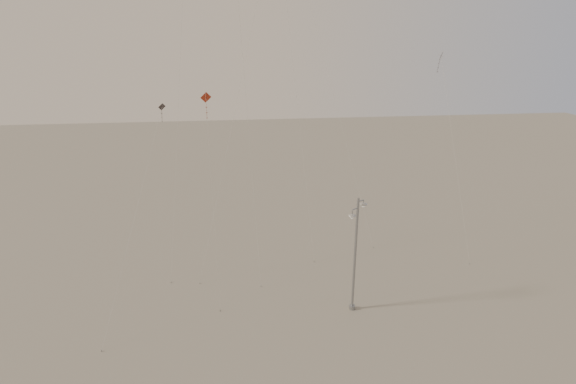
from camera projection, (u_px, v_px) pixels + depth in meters
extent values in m
plane|color=gray|center=(325.00, 320.00, 31.40)|extent=(160.00, 160.00, 0.00)
cylinder|color=gray|center=(352.00, 307.00, 32.62)|extent=(0.44, 0.44, 0.30)
cylinder|color=gray|center=(355.00, 257.00, 31.28)|extent=(0.21, 0.18, 8.46)
cylinder|color=gray|center=(358.00, 199.00, 29.87)|extent=(0.14, 0.14, 0.18)
cylinder|color=gray|center=(361.00, 201.00, 30.06)|extent=(0.47, 0.30, 0.07)
cylinder|color=gray|center=(364.00, 202.00, 30.24)|extent=(0.06, 0.06, 0.30)
ellipsoid|color=#ABABA6|center=(363.00, 204.00, 30.29)|extent=(0.52, 0.52, 0.18)
cylinder|color=gray|center=(355.00, 209.00, 29.87)|extent=(0.53, 0.41, 0.07)
cylinder|color=gray|center=(352.00, 213.00, 29.74)|extent=(0.06, 0.06, 0.40)
ellipsoid|color=#ABABA6|center=(352.00, 216.00, 29.81)|extent=(0.52, 0.52, 0.18)
cylinder|color=beige|center=(181.00, 47.00, 35.02)|extent=(3.36, 9.91, 35.90)
cylinder|color=gray|center=(171.00, 282.00, 36.11)|extent=(0.06, 0.06, 0.10)
cylinder|color=beige|center=(245.00, 84.00, 32.64)|extent=(1.40, 4.89, 30.89)
cylinder|color=gray|center=(261.00, 286.00, 35.53)|extent=(0.06, 0.06, 0.10)
cylinder|color=beige|center=(289.00, 28.00, 39.10)|extent=(2.75, 13.40, 38.75)
cylinder|color=gray|center=(314.00, 262.00, 39.39)|extent=(0.06, 0.06, 0.10)
cube|color=maroon|center=(206.00, 97.00, 27.47)|extent=(0.68, 0.24, 0.67)
cylinder|color=maroon|center=(207.00, 111.00, 27.89)|extent=(0.03, 0.17, 1.06)
cylinder|color=beige|center=(214.00, 213.00, 29.92)|extent=(0.14, 0.15, 15.19)
cylinder|color=gray|center=(220.00, 311.00, 32.37)|extent=(0.06, 0.06, 0.10)
cube|color=#342C2B|center=(441.00, 56.00, 40.81)|extent=(0.39, 0.66, 0.72)
cylinder|color=#342C2B|center=(438.00, 66.00, 41.12)|extent=(0.19, 0.06, 1.14)
cylinder|color=beige|center=(455.00, 158.00, 39.93)|extent=(0.88, 8.00, 17.01)
cylinder|color=gray|center=(470.00, 264.00, 39.05)|extent=(0.06, 0.06, 0.10)
cylinder|color=beige|center=(324.00, 58.00, 42.26)|extent=(7.61, 13.31, 33.54)
cylinder|color=gray|center=(373.00, 247.00, 42.02)|extent=(0.06, 0.06, 0.10)
cube|color=#342C2B|center=(162.00, 107.00, 36.76)|extent=(0.58, 0.22, 0.60)
cylinder|color=#342C2B|center=(162.00, 116.00, 37.12)|extent=(0.12, 0.15, 1.04)
cylinder|color=beige|center=(136.00, 213.00, 32.50)|extent=(3.14, 13.37, 13.26)
cylinder|color=gray|center=(102.00, 351.00, 28.24)|extent=(0.06, 0.06, 0.10)
cylinder|color=beige|center=(233.00, 119.00, 37.57)|extent=(6.45, 11.13, 24.27)
cylinder|color=gray|center=(200.00, 283.00, 35.98)|extent=(0.06, 0.06, 0.10)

